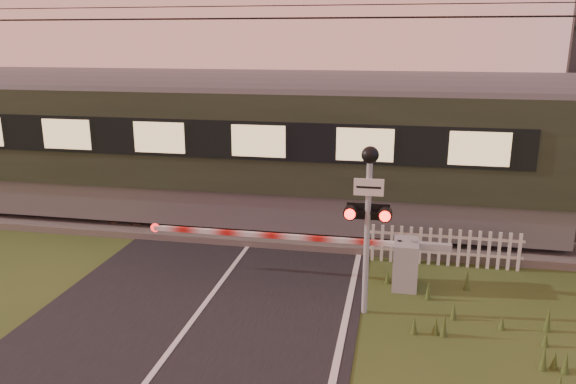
% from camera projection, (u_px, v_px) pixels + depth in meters
% --- Properties ---
extents(ground, '(160.00, 160.00, 0.00)m').
position_uv_depth(ground, '(172.00, 349.00, 9.37)').
color(ground, '#30461B').
rests_on(ground, ground).
extents(road, '(6.00, 140.00, 0.03)m').
position_uv_depth(road, '(167.00, 356.00, 9.14)').
color(road, black).
rests_on(road, ground).
extents(track_bed, '(140.00, 3.40, 0.39)m').
position_uv_depth(track_bed, '(264.00, 224.00, 15.50)').
color(track_bed, '#47423D').
rests_on(track_bed, ground).
extents(overhead_wires, '(120.00, 0.62, 0.62)m').
position_uv_depth(overhead_wires, '(261.00, 9.00, 14.00)').
color(overhead_wires, black).
rests_on(overhead_wires, ground).
extents(boom_gate, '(6.53, 0.77, 1.02)m').
position_uv_depth(boom_gate, '(389.00, 260.00, 11.67)').
color(boom_gate, gray).
rests_on(boom_gate, ground).
extents(crossing_signal, '(0.81, 0.34, 3.20)m').
position_uv_depth(crossing_signal, '(368.00, 201.00, 10.05)').
color(crossing_signal, gray).
rests_on(crossing_signal, ground).
extents(picket_fence, '(3.44, 0.07, 0.88)m').
position_uv_depth(picket_fence, '(444.00, 247.00, 12.72)').
color(picket_fence, silver).
rests_on(picket_fence, ground).
extents(catenary_mast, '(0.21, 2.45, 6.60)m').
position_uv_depth(catenary_mast, '(569.00, 99.00, 15.20)').
color(catenary_mast, '#2D2D30').
rests_on(catenary_mast, ground).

